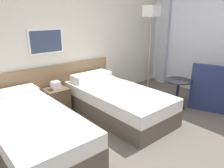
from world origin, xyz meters
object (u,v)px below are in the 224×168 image
at_px(bed_near_window, 116,101).
at_px(side_table, 178,88).
at_px(bed_near_door, 32,130).
at_px(nightstand, 57,100).
at_px(floor_lamp, 151,17).
at_px(armchair, 213,92).

xyz_separation_m(bed_near_window, side_table, (1.06, -0.56, 0.15)).
bearing_deg(bed_near_window, bed_near_door, 180.00).
bearing_deg(nightstand, side_table, -36.21).
bearing_deg(bed_near_window, nightstand, 134.78).
xyz_separation_m(floor_lamp, side_table, (-0.36, -1.03, -1.27)).
distance_m(bed_near_door, nightstand, 1.10).
bearing_deg(floor_lamp, side_table, -109.42).
bearing_deg(floor_lamp, armchair, -78.93).
bearing_deg(armchair, side_table, 38.67).
height_order(bed_near_door, nightstand, bed_near_door).
bearing_deg(armchair, bed_near_door, 53.60).
distance_m(bed_near_window, floor_lamp, 2.06).
xyz_separation_m(side_table, armchair, (0.64, -0.39, -0.11)).
distance_m(nightstand, armchair, 3.02).
height_order(bed_near_window, armchair, armchair).
relative_size(side_table, armchair, 0.57).
bearing_deg(bed_near_door, nightstand, 45.22).
relative_size(bed_near_window, side_table, 3.56).
xyz_separation_m(bed_near_door, floor_lamp, (2.97, 0.47, 1.42)).
bearing_deg(bed_near_door, floor_lamp, 9.01).
bearing_deg(floor_lamp, bed_near_door, -170.99).
bearing_deg(armchair, floor_lamp, -8.99).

